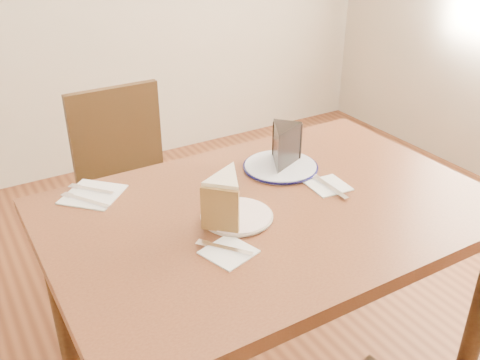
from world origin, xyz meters
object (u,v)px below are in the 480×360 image
Objects in this scene: plate_cream at (237,216)px; chair_far at (134,191)px; table at (271,236)px; carrot_cake at (227,197)px; plate_navy at (280,167)px; chocolate_cake at (283,149)px.

chair_far is at bearing 92.05° from plate_cream.
plate_cream is (-0.12, -0.01, 0.10)m from table.
plate_cream is 1.40× the size of carrot_cake.
chair_far is 0.69m from plate_navy.
carrot_cake reaches higher than table.
plate_navy is at bearing 34.40° from plate_cream.
chocolate_cake is (0.15, 0.17, 0.17)m from table.
chocolate_cake is at bearing 33.63° from plate_cream.
plate_navy is (0.15, 0.18, 0.10)m from table.
chocolate_cake reaches higher than table.
carrot_cake is at bearing 178.94° from table.
table is at bearing 2.49° from plate_cream.
plate_cream is at bearing -145.60° from plate_navy.
chocolate_cake is (0.29, 0.17, -0.00)m from carrot_cake.
chair_far is 6.65× the size of carrot_cake.
plate_navy is 0.06m from chocolate_cake.
plate_navy is 0.34m from carrot_cake.
chocolate_cake is at bearing 75.37° from carrot_cake.
table is at bearing 100.33° from chair_far.
chocolate_cake reaches higher than plate_cream.
table is 0.16m from plate_cream.
carrot_cake is 0.34m from chocolate_cake.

